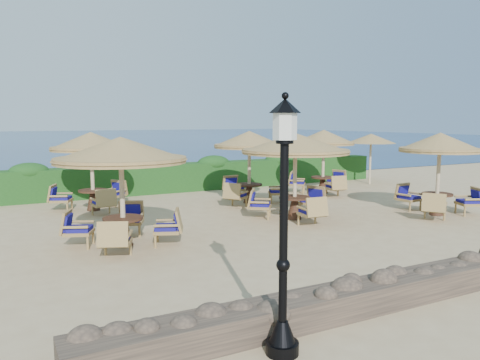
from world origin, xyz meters
TOP-DOWN VIEW (x-y plane):
  - ground at (0.00, 0.00)m, footprint 120.00×120.00m
  - sea at (0.00, 70.00)m, footprint 160.00×160.00m
  - hedge at (0.00, 7.20)m, footprint 18.00×0.90m
  - stone_wall at (0.00, -6.20)m, footprint 15.00×0.65m
  - lamp_post at (-4.80, -6.80)m, footprint 0.44×0.44m
  - extra_parasol at (7.80, 5.20)m, footprint 2.30×2.30m
  - cafe_set_0 at (-5.37, -0.53)m, footprint 3.17×3.17m
  - cafe_set_1 at (0.05, 0.12)m, footprint 3.31×3.31m
  - cafe_set_2 at (4.48, -1.45)m, footprint 2.76×2.69m
  - cafe_set_3 at (-5.20, 4.44)m, footprint 2.76×2.76m
  - cafe_set_4 at (0.20, 3.32)m, footprint 2.76×2.74m
  - cafe_set_5 at (3.97, 3.84)m, footprint 2.74×2.70m

SIDE VIEW (x-z plane):
  - ground at x=0.00m, z-range 0.00..0.00m
  - sea at x=0.00m, z-range 0.00..0.00m
  - stone_wall at x=0.00m, z-range 0.00..0.44m
  - hedge at x=0.00m, z-range 0.00..1.20m
  - lamp_post at x=-4.80m, z-range -0.10..3.21m
  - cafe_set_2 at x=4.48m, z-range 0.51..3.17m
  - cafe_set_5 at x=3.97m, z-range 0.51..3.17m
  - cafe_set_4 at x=0.20m, z-range 0.54..3.20m
  - cafe_set_3 at x=-5.20m, z-range 0.55..3.20m
  - cafe_set_0 at x=-5.37m, z-range 0.58..3.24m
  - cafe_set_1 at x=0.05m, z-range 0.68..3.34m
  - extra_parasol at x=7.80m, z-range 0.97..3.37m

